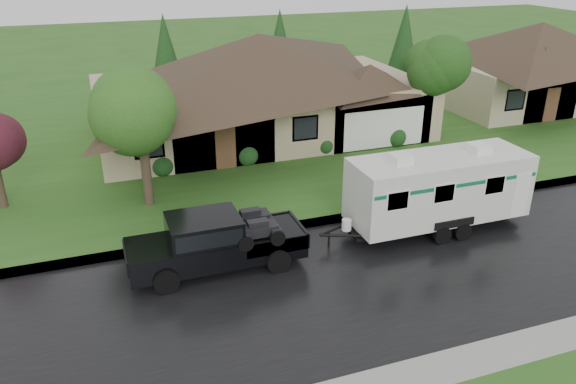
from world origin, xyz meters
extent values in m
plane|color=#26561B|center=(0.00, 0.00, 0.00)|extent=(140.00, 140.00, 0.00)
cube|color=black|center=(0.00, -2.00, 0.01)|extent=(140.00, 8.00, 0.01)
cube|color=gray|center=(0.00, 2.25, 0.07)|extent=(140.00, 0.50, 0.15)
cube|color=#26561B|center=(0.00, 15.00, 0.07)|extent=(140.00, 26.00, 0.15)
cube|color=tan|center=(2.00, 14.00, 1.65)|extent=(18.00, 10.00, 3.00)
pyramid|color=#35271D|center=(2.00, 14.00, 5.75)|extent=(19.44, 10.80, 2.60)
cube|color=tan|center=(7.40, 11.00, 1.50)|extent=(5.76, 4.00, 2.70)
cube|color=tan|center=(22.00, 14.50, 1.65)|extent=(14.00, 9.00, 3.00)
pyramid|color=#35271D|center=(22.00, 14.50, 5.45)|extent=(15.12, 9.72, 2.30)
cylinder|color=#382B1E|center=(-5.30, 6.13, 1.39)|extent=(0.40, 0.40, 2.48)
sphere|color=#386D23|center=(-5.30, 6.13, 4.11)|extent=(3.43, 3.43, 3.43)
cylinder|color=#382B1E|center=(-11.10, 7.85, 1.06)|extent=(0.33, 0.33, 1.81)
cylinder|color=#382B1E|center=(10.66, 9.67, 1.40)|extent=(0.40, 0.40, 2.50)
sphere|color=#28571C|center=(10.66, 9.67, 4.13)|extent=(3.45, 3.45, 3.45)
sphere|color=#143814|center=(-4.30, 9.30, 0.65)|extent=(1.00, 1.00, 1.00)
sphere|color=#143814|center=(-0.10, 9.30, 0.65)|extent=(1.00, 1.00, 1.00)
sphere|color=#143814|center=(4.10, 9.30, 0.65)|extent=(1.00, 1.00, 1.00)
sphere|color=#143814|center=(8.30, 9.30, 0.65)|extent=(1.00, 1.00, 1.00)
cube|color=black|center=(-3.69, 0.37, 0.77)|extent=(5.96, 1.99, 0.85)
cube|color=black|center=(-5.87, 0.37, 1.04)|extent=(1.59, 1.94, 0.35)
cube|color=black|center=(-4.09, 0.37, 1.54)|extent=(2.38, 1.87, 0.89)
cube|color=black|center=(-4.09, 0.37, 1.59)|extent=(2.18, 1.91, 0.55)
cube|color=black|center=(-1.80, 0.37, 0.97)|extent=(2.18, 1.89, 0.06)
cylinder|color=black|center=(-5.58, -0.61, 0.42)|extent=(0.83, 0.32, 0.83)
cylinder|color=black|center=(-5.58, 1.34, 0.42)|extent=(0.83, 0.32, 0.83)
cylinder|color=black|center=(-1.80, -0.61, 0.42)|extent=(0.83, 0.32, 0.83)
cylinder|color=black|center=(-1.80, 1.34, 0.42)|extent=(0.83, 0.32, 0.83)
cube|color=silver|center=(5.01, 0.37, 1.76)|extent=(6.95, 2.38, 2.43)
cube|color=black|center=(5.01, 0.37, 0.40)|extent=(7.35, 1.19, 0.14)
cube|color=#0D5E39|center=(5.01, 0.37, 2.30)|extent=(6.81, 2.40, 0.14)
cube|color=white|center=(3.22, 0.37, 3.14)|extent=(0.70, 0.79, 0.32)
cube|color=white|center=(6.60, 0.37, 3.14)|extent=(0.70, 0.79, 0.32)
cylinder|color=black|center=(4.56, -0.81, 0.35)|extent=(0.70, 0.24, 0.70)
cylinder|color=black|center=(4.56, 1.54, 0.35)|extent=(0.70, 0.24, 0.70)
cylinder|color=black|center=(5.46, -0.81, 0.35)|extent=(0.70, 0.24, 0.70)
cylinder|color=black|center=(5.46, 1.54, 0.35)|extent=(0.70, 0.24, 0.70)
camera|label=1|loc=(-7.00, -16.20, 10.30)|focal=35.00mm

